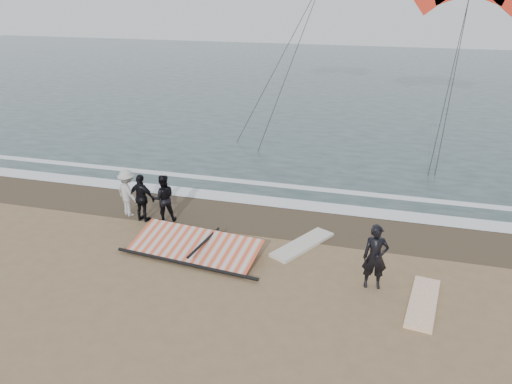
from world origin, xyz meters
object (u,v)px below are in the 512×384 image
at_px(man_main, 375,257).
at_px(sail_rig, 195,246).
at_px(board_white, 423,303).
at_px(board_cream, 302,245).

xyz_separation_m(man_main, sail_rig, (-5.37, 0.49, -0.72)).
distance_m(board_white, sail_rig, 6.75).
bearing_deg(board_cream, sail_rig, -130.66).
bearing_deg(board_white, board_cream, 155.71).
height_order(man_main, sail_rig, man_main).
bearing_deg(man_main, board_cream, 134.11).
xyz_separation_m(board_cream, sail_rig, (-3.12, -1.23, 0.14)).
bearing_deg(board_cream, board_white, -4.22).
xyz_separation_m(man_main, board_cream, (-2.25, 1.73, -0.86)).
relative_size(board_cream, sail_rig, 0.54).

